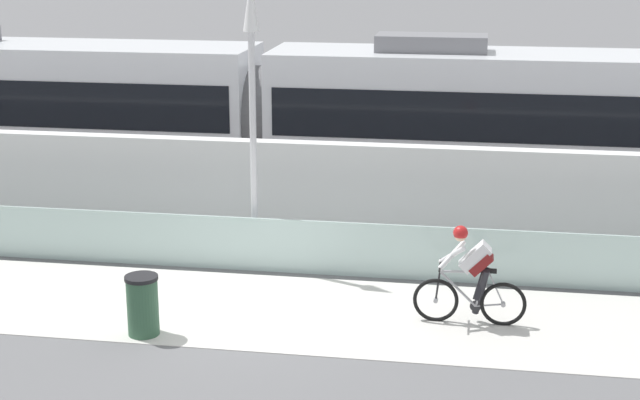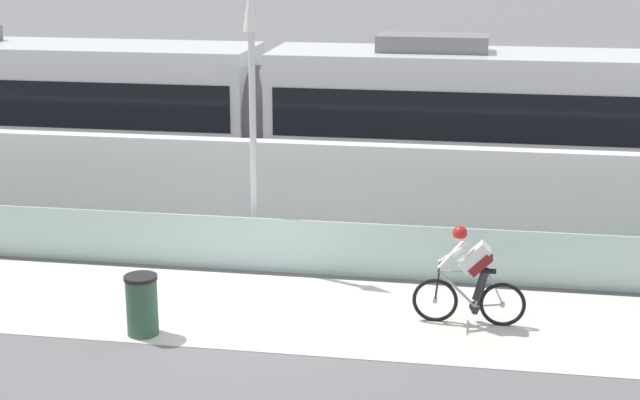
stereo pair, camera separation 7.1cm
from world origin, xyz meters
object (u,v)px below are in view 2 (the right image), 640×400
Objects in this scene: tram at (264,116)px; trash_bin at (142,305)px; cyclist_on_bike at (470,277)px; lamp_post_antenna at (252,89)px.

trash_bin is (-0.09, -8.10, -1.41)m from tram.
tram is 23.50× the size of trash_bin.
tram is at bearing 89.37° from trash_bin.
cyclist_on_bike is at bearing -54.78° from tram.
lamp_post_antenna is at bearing 151.47° from cyclist_on_bike.
lamp_post_antenna reaches higher than tram.
cyclist_on_bike is at bearing 14.25° from trash_bin.
tram is 8.22m from trash_bin.
cyclist_on_bike is (4.83, -6.85, -1.11)m from tram.
lamp_post_antenna is 4.52m from trash_bin.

